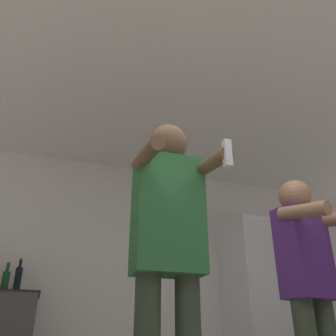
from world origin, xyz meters
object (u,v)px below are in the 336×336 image
Objects in this scene: refrigerator at (262,307)px; bottle_green_wine at (18,279)px; bottle_clear_vodka at (5,281)px; person_man_side at (309,277)px; person_woman_foreground at (169,243)px.

refrigerator reaches higher than bottle_green_wine.
refrigerator reaches higher than bottle_clear_vodka.
bottle_green_wine is (0.11, 0.00, 0.02)m from bottle_clear_vodka.
person_man_side is (1.97, -1.86, -0.15)m from bottle_clear_vodka.
bottle_clear_vodka is 0.19× the size of person_man_side.
bottle_clear_vodka is 2.33m from person_woman_foreground.
bottle_green_wine is at bearing 135.00° from person_man_side.
person_woman_foreground is (0.80, -2.15, -0.10)m from bottle_green_wine.
person_man_side is (-0.70, -1.73, 0.01)m from refrigerator.
person_man_side reaches higher than bottle_clear_vodka.
bottle_green_wine is at bearing 0.00° from bottle_clear_vodka.
refrigerator is at bearing 48.93° from person_woman_foreground.
person_woman_foreground is at bearing -67.20° from bottle_clear_vodka.
person_woman_foreground is 1.05× the size of person_man_side.
refrigerator is 2.67m from bottle_clear_vodka.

